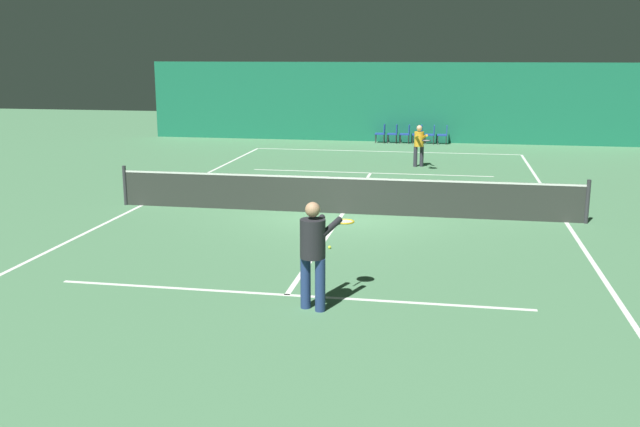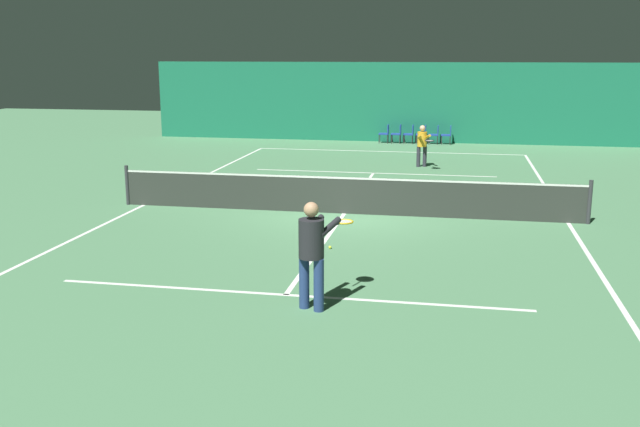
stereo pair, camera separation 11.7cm
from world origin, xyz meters
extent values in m
plane|color=#4C7F56|center=(0.00, 0.00, 0.00)|extent=(60.00, 60.00, 0.00)
cube|color=#196B4C|center=(0.00, 15.34, 1.81)|extent=(23.00, 0.12, 3.61)
cube|color=white|center=(0.00, 11.90, 0.00)|extent=(11.00, 0.10, 0.00)
cube|color=white|center=(0.00, 6.40, 0.00)|extent=(8.25, 0.10, 0.00)
cube|color=white|center=(0.00, -6.40, 0.00)|extent=(8.25, 0.10, 0.00)
cube|color=white|center=(-5.50, 0.00, 0.00)|extent=(0.10, 23.80, 0.00)
cube|color=white|center=(5.50, 0.00, 0.00)|extent=(0.10, 23.80, 0.00)
cube|color=white|center=(0.00, 0.00, 0.00)|extent=(0.10, 12.80, 0.00)
cube|color=#2D332D|center=(0.00, 0.00, 0.47)|extent=(11.90, 0.02, 0.95)
cube|color=white|center=(0.00, 0.00, 0.92)|extent=(11.90, 0.02, 0.05)
cylinder|color=#333338|center=(-5.95, 0.00, 0.53)|extent=(0.10, 0.10, 1.07)
cylinder|color=#333338|center=(5.95, 0.00, 0.53)|extent=(0.10, 0.10, 1.07)
cylinder|color=navy|center=(0.44, -6.95, 0.43)|extent=(0.21, 0.21, 0.86)
cylinder|color=navy|center=(0.70, -7.05, 0.43)|extent=(0.21, 0.21, 0.86)
cylinder|color=#232328|center=(0.57, -7.00, 1.18)|extent=(0.52, 0.52, 0.63)
sphere|color=tan|center=(0.57, -7.00, 1.65)|extent=(0.24, 0.24, 0.24)
cylinder|color=#232328|center=(0.52, -6.67, 1.32)|extent=(0.31, 0.59, 0.25)
cylinder|color=#232328|center=(0.82, -6.79, 1.32)|extent=(0.31, 0.59, 0.25)
cylinder|color=black|center=(0.83, -6.32, 1.24)|extent=(0.14, 0.30, 0.03)
torus|color=gold|center=(0.94, -6.04, 1.24)|extent=(0.43, 0.43, 0.03)
cylinder|color=silver|center=(0.94, -6.04, 1.24)|extent=(0.36, 0.36, 0.00)
cylinder|color=#2D2D38|center=(1.65, 8.16, 0.37)|extent=(0.18, 0.18, 0.73)
cylinder|color=#2D2D38|center=(1.43, 8.09, 0.37)|extent=(0.18, 0.18, 0.73)
cylinder|color=gold|center=(1.54, 8.12, 1.00)|extent=(0.43, 0.43, 0.53)
sphere|color=#DBAD89|center=(1.54, 8.12, 1.39)|extent=(0.20, 0.20, 0.20)
cylinder|color=gold|center=(1.74, 7.94, 1.12)|extent=(0.24, 0.51, 0.21)
cylinder|color=gold|center=(1.48, 7.85, 1.12)|extent=(0.24, 0.51, 0.21)
cylinder|color=black|center=(1.74, 7.52, 1.05)|extent=(0.12, 0.30, 0.03)
torus|color=black|center=(1.83, 7.23, 1.05)|extent=(0.42, 0.42, 0.03)
cylinder|color=silver|center=(1.83, 7.23, 1.05)|extent=(0.35, 0.35, 0.00)
cylinder|color=#2D2D2D|center=(-0.71, 14.98, 0.20)|extent=(0.03, 0.03, 0.39)
cylinder|color=#2D2D2D|center=(-0.71, 14.60, 0.20)|extent=(0.03, 0.03, 0.39)
cylinder|color=#2D2D2D|center=(-0.33, 14.98, 0.20)|extent=(0.03, 0.03, 0.39)
cylinder|color=#2D2D2D|center=(-0.33, 14.60, 0.20)|extent=(0.03, 0.03, 0.39)
cube|color=navy|center=(-0.52, 14.79, 0.41)|extent=(0.44, 0.44, 0.05)
cube|color=navy|center=(-0.32, 14.79, 0.64)|extent=(0.04, 0.44, 0.40)
cylinder|color=#2D2D2D|center=(-0.15, 14.98, 0.20)|extent=(0.03, 0.03, 0.39)
cylinder|color=#2D2D2D|center=(-0.15, 14.60, 0.20)|extent=(0.03, 0.03, 0.39)
cylinder|color=#2D2D2D|center=(0.23, 14.98, 0.20)|extent=(0.03, 0.03, 0.39)
cylinder|color=#2D2D2D|center=(0.23, 14.60, 0.20)|extent=(0.03, 0.03, 0.39)
cube|color=navy|center=(0.04, 14.79, 0.41)|extent=(0.44, 0.44, 0.05)
cube|color=navy|center=(0.24, 14.79, 0.64)|extent=(0.04, 0.44, 0.40)
cylinder|color=#2D2D2D|center=(0.41, 14.98, 0.20)|extent=(0.03, 0.03, 0.39)
cylinder|color=#2D2D2D|center=(0.41, 14.60, 0.20)|extent=(0.03, 0.03, 0.39)
cylinder|color=#2D2D2D|center=(0.79, 14.98, 0.20)|extent=(0.03, 0.03, 0.39)
cylinder|color=#2D2D2D|center=(0.79, 14.60, 0.20)|extent=(0.03, 0.03, 0.39)
cube|color=navy|center=(0.60, 14.79, 0.41)|extent=(0.44, 0.44, 0.05)
cube|color=navy|center=(0.80, 14.79, 0.64)|extent=(0.04, 0.44, 0.40)
cylinder|color=#2D2D2D|center=(0.97, 14.98, 0.20)|extent=(0.03, 0.03, 0.39)
cylinder|color=#2D2D2D|center=(0.97, 14.60, 0.20)|extent=(0.03, 0.03, 0.39)
cylinder|color=#2D2D2D|center=(1.35, 14.98, 0.20)|extent=(0.03, 0.03, 0.39)
cylinder|color=#2D2D2D|center=(1.35, 14.60, 0.20)|extent=(0.03, 0.03, 0.39)
cube|color=navy|center=(1.16, 14.79, 0.41)|extent=(0.44, 0.44, 0.05)
cube|color=navy|center=(1.36, 14.79, 0.64)|extent=(0.04, 0.44, 0.40)
cylinder|color=#2D2D2D|center=(1.53, 14.98, 0.20)|extent=(0.03, 0.03, 0.39)
cylinder|color=#2D2D2D|center=(1.53, 14.60, 0.20)|extent=(0.03, 0.03, 0.39)
cylinder|color=#2D2D2D|center=(1.91, 14.98, 0.20)|extent=(0.03, 0.03, 0.39)
cylinder|color=#2D2D2D|center=(1.91, 14.60, 0.20)|extent=(0.03, 0.03, 0.39)
cube|color=navy|center=(1.72, 14.79, 0.41)|extent=(0.44, 0.44, 0.05)
cube|color=navy|center=(1.92, 14.79, 0.64)|extent=(0.04, 0.44, 0.40)
cylinder|color=#2D2D2D|center=(2.09, 14.98, 0.20)|extent=(0.03, 0.03, 0.39)
cylinder|color=#2D2D2D|center=(2.09, 14.60, 0.20)|extent=(0.03, 0.03, 0.39)
cylinder|color=#2D2D2D|center=(2.47, 14.98, 0.20)|extent=(0.03, 0.03, 0.39)
cylinder|color=#2D2D2D|center=(2.47, 14.60, 0.20)|extent=(0.03, 0.03, 0.39)
cube|color=navy|center=(2.28, 14.79, 0.41)|extent=(0.44, 0.44, 0.05)
cube|color=navy|center=(2.48, 14.79, 0.64)|extent=(0.04, 0.44, 0.40)
sphere|color=#D1DB33|center=(0.23, -3.38, 0.03)|extent=(0.07, 0.07, 0.07)
camera|label=1|loc=(2.64, -17.64, 4.04)|focal=40.00mm
camera|label=2|loc=(2.75, -17.62, 4.04)|focal=40.00mm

